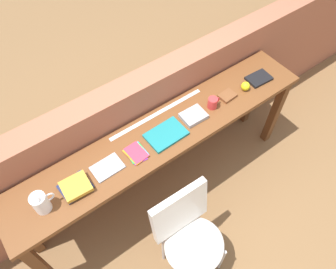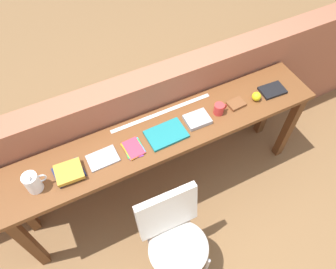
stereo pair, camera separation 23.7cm
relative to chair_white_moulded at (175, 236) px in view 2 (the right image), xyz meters
The scene contains 15 objects.
ground_plane 0.66m from the chair_white_moulded, 53.91° to the left, with size 40.00×40.00×0.00m, color brown.
brick_wall_back 0.99m from the chair_white_moulded, 76.28° to the left, with size 6.00×0.20×1.13m, color #9E5B42.
sideboard 0.70m from the chair_white_moulded, 69.31° to the left, with size 2.50×0.44×0.88m.
chair_white_moulded is the anchor object (origin of this frame).
pitcher_white 1.02m from the chair_white_moulded, 141.08° to the left, with size 0.14×0.10×0.18m.
book_stack_leftmost 0.86m from the chair_white_moulded, 130.29° to the left, with size 0.20×0.19×0.05m.
magazine_cycling 0.75m from the chair_white_moulded, 113.17° to the left, with size 0.21×0.15×0.01m, color #9E9EA3.
pamphlet_pile_colourful 0.69m from the chair_white_moulded, 93.34° to the left, with size 0.14×0.17×0.01m.
book_open_centre 0.73m from the chair_white_moulded, 68.79° to the left, with size 0.29×0.20×0.02m, color #19757A.
book_grey_hardcover 0.86m from the chair_white_moulded, 50.44° to the left, with size 0.18×0.15×0.03m, color #9E9EA3.
mug 0.99m from the chair_white_moulded, 41.16° to the left, with size 0.11×0.08×0.09m.
leather_journal_brown 1.10m from the chair_white_moulded, 35.47° to the left, with size 0.13×0.10×0.02m, color brown.
sports_ball_small 1.24m from the chair_white_moulded, 29.72° to the left, with size 0.07×0.07×0.07m, color yellow.
book_repair_rightmost 1.38m from the chair_white_moulded, 26.54° to the left, with size 0.20×0.14×0.02m, color black.
ruler_metal_back_edge 0.92m from the chair_white_moulded, 69.80° to the left, with size 0.84×0.03×0.00m, color silver.
Camera 2 is at (-0.63, -1.00, 2.81)m, focal length 35.00 mm.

